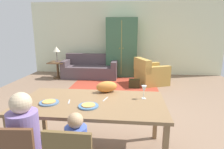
% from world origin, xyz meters
% --- Properties ---
extents(ground_plane, '(7.23, 6.14, 0.02)m').
position_xyz_m(ground_plane, '(0.00, 0.47, -0.01)').
color(ground_plane, '#856852').
extents(back_wall, '(7.23, 0.10, 2.70)m').
position_xyz_m(back_wall, '(0.00, 3.59, 1.35)').
color(back_wall, beige).
rests_on(back_wall, ground_plane).
extents(dining_table, '(1.93, 1.02, 0.76)m').
position_xyz_m(dining_table, '(-0.25, -1.49, 0.70)').
color(dining_table, olive).
rests_on(dining_table, ground_plane).
extents(plate_near_man, '(0.25, 0.25, 0.02)m').
position_xyz_m(plate_near_man, '(-0.78, -1.61, 0.77)').
color(plate_near_man, '#51739C').
rests_on(plate_near_man, dining_table).
extents(pizza_near_man, '(0.17, 0.17, 0.01)m').
position_xyz_m(pizza_near_man, '(-0.78, -1.61, 0.78)').
color(pizza_near_man, '#DFA14F').
rests_on(pizza_near_man, plate_near_man).
extents(plate_near_child, '(0.25, 0.25, 0.02)m').
position_xyz_m(plate_near_child, '(-0.25, -1.67, 0.77)').
color(plate_near_child, teal).
rests_on(plate_near_child, dining_table).
extents(pizza_near_child, '(0.17, 0.17, 0.01)m').
position_xyz_m(pizza_near_child, '(-0.25, -1.67, 0.78)').
color(pizza_near_child, '#E3A051').
rests_on(pizza_near_child, plate_near_child).
extents(wine_glass, '(0.07, 0.07, 0.19)m').
position_xyz_m(wine_glass, '(0.45, -1.31, 0.89)').
color(wine_glass, silver).
rests_on(wine_glass, dining_table).
extents(fork, '(0.05, 0.15, 0.01)m').
position_xyz_m(fork, '(-0.54, -1.54, 0.76)').
color(fork, silver).
rests_on(fork, dining_table).
extents(knife, '(0.06, 0.17, 0.01)m').
position_xyz_m(knife, '(-0.08, -1.39, 0.76)').
color(knife, silver).
rests_on(knife, dining_table).
extents(person_man, '(0.30, 0.41, 1.11)m').
position_xyz_m(person_man, '(-0.78, -2.18, 0.51)').
color(person_man, '#2D3F57').
rests_on(person_man, ground_plane).
extents(cat, '(0.36, 0.27, 0.17)m').
position_xyz_m(cat, '(-0.10, -1.08, 0.84)').
color(cat, orange).
rests_on(cat, dining_table).
extents(area_rug, '(2.60, 1.80, 0.01)m').
position_xyz_m(area_rug, '(-0.25, 1.97, 0.00)').
color(area_rug, '#A93A28').
rests_on(area_rug, ground_plane).
extents(couch, '(1.93, 0.86, 0.82)m').
position_xyz_m(couch, '(-1.20, 2.83, 0.30)').
color(couch, '#52444A').
rests_on(couch, ground_plane).
extents(armchair, '(1.12, 1.12, 0.82)m').
position_xyz_m(armchair, '(0.86, 2.15, 0.32)').
color(armchair, '#BD9446').
rests_on(armchair, ground_plane).
extents(armoire, '(1.10, 0.59, 2.10)m').
position_xyz_m(armoire, '(-0.10, 3.20, 1.05)').
color(armoire, '#3A6345').
rests_on(armoire, ground_plane).
extents(side_table, '(0.56, 0.56, 0.58)m').
position_xyz_m(side_table, '(-2.33, 2.57, 0.38)').
color(side_table, brown).
rests_on(side_table, ground_plane).
extents(table_lamp, '(0.26, 0.26, 0.54)m').
position_xyz_m(table_lamp, '(-2.33, 2.57, 1.01)').
color(table_lamp, '#534243').
rests_on(table_lamp, side_table).
extents(handbag, '(0.32, 0.16, 0.26)m').
position_xyz_m(handbag, '(0.36, 1.67, 0.13)').
color(handbag, '#2D2914').
rests_on(handbag, ground_plane).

